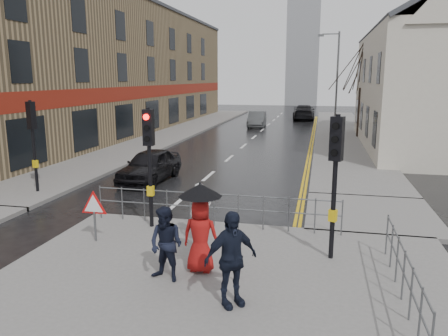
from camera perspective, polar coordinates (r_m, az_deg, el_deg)
The scene contains 24 objects.
ground at distance 12.81m, azimuth -10.56°, elevation -8.28°, with size 120.00×120.00×0.00m, color black.
near_pavement at distance 8.85m, azimuth -1.05°, elevation -17.08°, with size 10.00×9.00×0.14m, color #605E5B.
left_pavement at distance 36.13m, azimuth -5.84°, elevation 4.86°, with size 4.00×44.00×0.14m, color #605E5B.
right_pavement at distance 36.33m, azimuth 15.14°, elevation 4.55°, with size 4.00×40.00×0.14m, color #605E5B.
pavement_bridge_right at distance 14.76m, azimuth 18.56°, elevation -5.71°, with size 4.00×4.20×0.14m, color #605E5B.
building_left_terrace at distance 37.09m, azimuth -14.79°, elevation 12.35°, with size 8.00×42.00×10.00m, color olive.
building_right_cream at distance 29.91m, azimuth 26.98°, elevation 11.31°, with size 9.00×16.40×10.10m.
church_tower at distance 73.26m, azimuth 10.29°, elevation 15.16°, with size 5.00×5.00×18.00m, color gray.
traffic_signal_near_left at distance 12.30m, azimuth -9.77°, elevation 2.77°, with size 0.28×0.27×3.40m.
traffic_signal_near_right at distance 10.21m, azimuth 14.37°, elevation 0.76°, with size 0.34×0.33×3.40m.
traffic_signal_far_left at distance 17.54m, azimuth -23.73°, elevation 4.58°, with size 0.34×0.33×3.40m.
guard_railing_front at distance 12.48m, azimuth -1.33°, elevation -4.46°, with size 7.14×0.04×1.00m.
guard_railing_side at distance 9.14m, azimuth 22.48°, elevation -11.66°, with size 0.04×4.54×1.00m.
warning_sign at distance 11.80m, azimuth -16.63°, elevation -4.99°, with size 0.80×0.07×1.35m.
street_lamp at distance 39.05m, azimuth 14.32°, elevation 11.89°, with size 1.83×0.25×8.00m.
tree_near at distance 33.15m, azimuth 17.60°, elevation 12.55°, with size 2.40×2.40×6.58m.
tree_far at distance 41.16m, azimuth 17.31°, elevation 11.30°, with size 2.40×2.40×5.64m.
pedestrian_a at distance 11.34m, azimuth -3.10°, elevation -5.87°, with size 0.56×0.37×1.54m, color beige.
pedestrian_b at distance 9.29m, azimuth -7.56°, elevation -9.85°, with size 0.77×0.60×1.59m, color black.
pedestrian_with_umbrella at distance 9.54m, azimuth -3.09°, elevation -7.23°, with size 0.96×0.96×1.99m.
pedestrian_d at distance 8.22m, azimuth 0.89°, elevation -11.79°, with size 1.07×0.45×1.83m, color black.
car_parked at distance 18.82m, azimuth -9.66°, elevation 0.33°, with size 1.60×3.98×1.35m, color black.
car_mid at distance 39.44m, azimuth 4.33°, elevation 6.36°, with size 1.46×4.20×1.38m, color #3C3F41.
car_far at distance 46.99m, azimuth 10.39°, elevation 7.17°, with size 2.19×5.38×1.56m, color black.
Camera 1 is at (4.84, -11.04, 4.33)m, focal length 35.00 mm.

